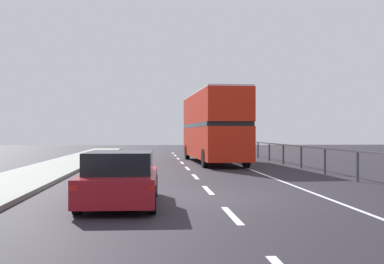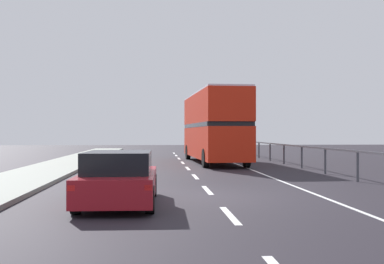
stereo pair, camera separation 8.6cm
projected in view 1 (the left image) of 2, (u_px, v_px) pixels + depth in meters
The scene contains 5 objects.
ground_plane at pixel (214, 198), 14.05m from camera, with size 73.33×120.00×0.10m, color black.
lane_paint_markings at pixel (229, 172), 23.06m from camera, with size 3.25×46.00×0.01m.
bridge_side_railing at pixel (312, 151), 23.49m from camera, with size 0.10×42.00×1.18m.
double_decker_bus_red at pixel (213, 125), 29.76m from camera, with size 2.93×11.33×4.28m.
hatchback_car_near at pixel (120, 179), 12.44m from camera, with size 1.92×4.44×1.36m.
Camera 1 is at (-1.73, -13.97, 1.83)m, focal length 45.59 mm.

